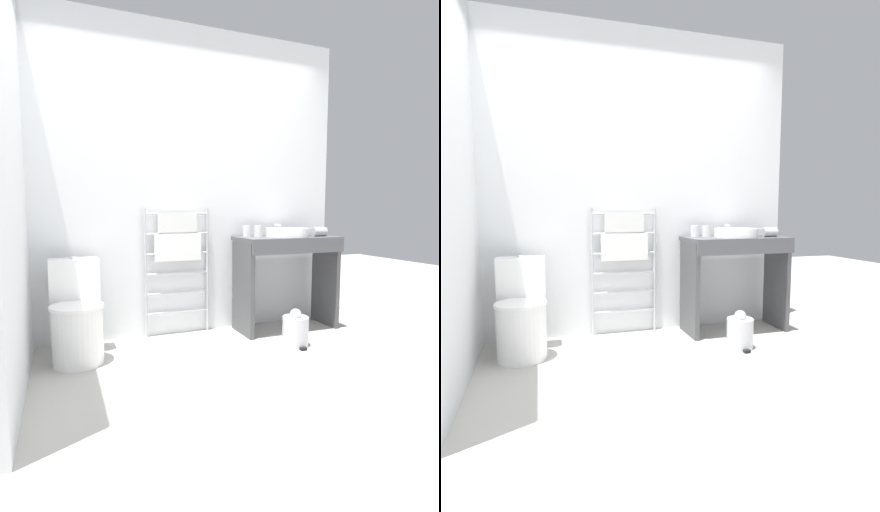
# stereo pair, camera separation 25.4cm
# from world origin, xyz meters

# --- Properties ---
(ground_plane) EXTENTS (12.00, 12.00, 0.00)m
(ground_plane) POSITION_xyz_m (0.00, 0.00, 0.00)
(ground_plane) COLOR #B2AFA8
(wall_back) EXTENTS (2.88, 0.12, 2.68)m
(wall_back) POSITION_xyz_m (0.00, 1.37, 1.34)
(wall_back) COLOR silver
(wall_back) RESTS_ON ground_plane
(wall_side) EXTENTS (0.12, 1.95, 2.68)m
(wall_side) POSITION_xyz_m (-1.38, 0.65, 1.34)
(wall_side) COLOR silver
(wall_side) RESTS_ON ground_plane
(toilet) EXTENTS (0.37, 0.51, 0.75)m
(toilet) POSITION_xyz_m (-1.00, 0.92, 0.31)
(toilet) COLOR white
(toilet) RESTS_ON ground_plane
(towel_radiator) EXTENTS (0.59, 0.06, 1.12)m
(towel_radiator) POSITION_xyz_m (-0.14, 1.25, 0.78)
(towel_radiator) COLOR silver
(towel_radiator) RESTS_ON ground_plane
(vanity_counter) EXTENTS (0.92, 0.46, 0.87)m
(vanity_counter) POSITION_xyz_m (0.84, 1.05, 0.58)
(vanity_counter) COLOR #4C4C51
(vanity_counter) RESTS_ON ground_plane
(sink_basin) EXTENTS (0.39, 0.39, 0.08)m
(sink_basin) POSITION_xyz_m (0.84, 1.05, 0.91)
(sink_basin) COLOR white
(sink_basin) RESTS_ON vanity_counter
(faucet) EXTENTS (0.02, 0.10, 0.11)m
(faucet) POSITION_xyz_m (0.84, 1.24, 0.94)
(faucet) COLOR silver
(faucet) RESTS_ON vanity_counter
(cup_near_wall) EXTENTS (0.08, 0.08, 0.10)m
(cup_near_wall) POSITION_xyz_m (0.51, 1.20, 0.92)
(cup_near_wall) COLOR white
(cup_near_wall) RESTS_ON vanity_counter
(cup_near_edge) EXTENTS (0.07, 0.07, 0.10)m
(cup_near_edge) POSITION_xyz_m (0.60, 1.15, 0.91)
(cup_near_edge) COLOR white
(cup_near_edge) RESTS_ON vanity_counter
(hair_dryer) EXTENTS (0.18, 0.17, 0.08)m
(hair_dryer) POSITION_xyz_m (1.16, 1.00, 0.91)
(hair_dryer) COLOR #B7B7BC
(hair_dryer) RESTS_ON vanity_counter
(trash_bin) EXTENTS (0.21, 0.25, 0.31)m
(trash_bin) POSITION_xyz_m (0.67, 0.61, 0.13)
(trash_bin) COLOR silver
(trash_bin) RESTS_ON ground_plane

